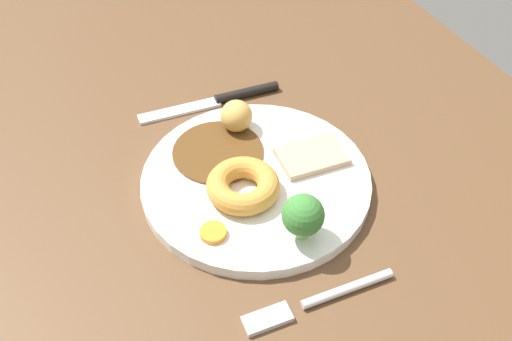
% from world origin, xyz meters
% --- Properties ---
extents(dining_table, '(1.20, 0.84, 0.04)m').
position_xyz_m(dining_table, '(0.00, 0.00, 0.02)').
color(dining_table, brown).
rests_on(dining_table, ground).
extents(dinner_plate, '(0.25, 0.25, 0.01)m').
position_xyz_m(dinner_plate, '(-0.02, -0.02, 0.04)').
color(dinner_plate, white).
rests_on(dinner_plate, dining_table).
extents(gravy_pool, '(0.10, 0.10, 0.00)m').
position_xyz_m(gravy_pool, '(0.03, -0.00, 0.05)').
color(gravy_pool, '#563819').
rests_on(gravy_pool, dinner_plate).
extents(meat_slice_main, '(0.06, 0.08, 0.01)m').
position_xyz_m(meat_slice_main, '(-0.02, -0.09, 0.05)').
color(meat_slice_main, tan).
rests_on(meat_slice_main, dinner_plate).
extents(yorkshire_pudding, '(0.08, 0.08, 0.02)m').
position_xyz_m(yorkshire_pudding, '(-0.04, -0.00, 0.06)').
color(yorkshire_pudding, '#C68938').
rests_on(yorkshire_pudding, dinner_plate).
extents(roast_potato_left, '(0.05, 0.05, 0.04)m').
position_xyz_m(roast_potato_left, '(0.06, -0.04, 0.07)').
color(roast_potato_left, tan).
rests_on(roast_potato_left, dinner_plate).
extents(carrot_coin_front, '(0.03, 0.03, 0.01)m').
position_xyz_m(carrot_coin_front, '(-0.08, 0.05, 0.05)').
color(carrot_coin_front, orange).
rests_on(carrot_coin_front, dinner_plate).
extents(broccoli_floret, '(0.04, 0.04, 0.05)m').
position_xyz_m(broccoli_floret, '(-0.11, -0.03, 0.08)').
color(broccoli_floret, '#8CB766').
rests_on(broccoli_floret, dinner_plate).
extents(fork, '(0.02, 0.15, 0.01)m').
position_xyz_m(fork, '(-0.18, -0.01, 0.04)').
color(fork, silver).
rests_on(fork, dining_table).
extents(knife, '(0.03, 0.19, 0.01)m').
position_xyz_m(knife, '(0.13, -0.05, 0.04)').
color(knife, black).
rests_on(knife, dining_table).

